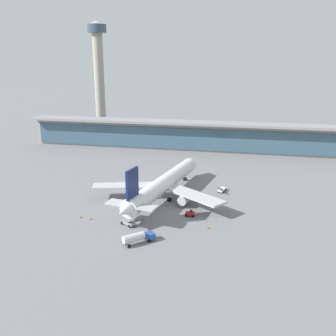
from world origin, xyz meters
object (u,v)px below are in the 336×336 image
object	(u,v)px
service_truck_by_tail_red	(190,214)
service_truck_on_taxiway_blue	(137,237)
control_tower	(99,69)
safety_cone_delta	(208,227)
service_truck_under_wing_grey	(128,223)
safety_cone_bravo	(81,217)
service_truck_near_nose_white	(222,190)
service_truck_at_far_stand_white	(202,199)
safety_cone_charlie	(91,218)
airliner_on_stand	(163,184)
service_truck_mid_apron_blue	(111,185)
safety_cone_alpha	(142,219)

from	to	relation	value
service_truck_by_tail_red	service_truck_on_taxiway_blue	xyz separation A→B (m)	(-10.28, -20.05, 0.83)
control_tower	safety_cone_delta	bearing A→B (deg)	-56.88
service_truck_under_wing_grey	safety_cone_bravo	world-z (taller)	service_truck_under_wing_grey
service_truck_under_wing_grey	service_truck_by_tail_red	world-z (taller)	service_truck_under_wing_grey
service_truck_near_nose_white	service_truck_at_far_stand_white	world-z (taller)	same
service_truck_by_tail_red	safety_cone_bravo	world-z (taller)	service_truck_by_tail_red
service_truck_on_taxiway_blue	service_truck_at_far_stand_white	size ratio (longest dim) A/B	1.25
safety_cone_bravo	service_truck_under_wing_grey	bearing A→B (deg)	-7.28
service_truck_under_wing_grey	control_tower	bearing A→B (deg)	115.43
safety_cone_charlie	airliner_on_stand	bearing A→B (deg)	52.16
service_truck_near_nose_white	airliner_on_stand	bearing A→B (deg)	-148.80
service_truck_on_taxiway_blue	control_tower	size ratio (longest dim) A/B	0.10
service_truck_on_taxiway_blue	control_tower	xyz separation A→B (m)	(-71.17, 147.42, 39.30)
service_truck_by_tail_red	control_tower	world-z (taller)	control_tower
service_truck_by_tail_red	airliner_on_stand	bearing A→B (deg)	131.73
service_truck_mid_apron_blue	service_truck_by_tail_red	world-z (taller)	service_truck_mid_apron_blue
service_truck_mid_apron_blue	safety_cone_charlie	world-z (taller)	service_truck_mid_apron_blue
airliner_on_stand	safety_cone_alpha	bearing A→B (deg)	-95.54
safety_cone_alpha	service_truck_under_wing_grey	bearing A→B (deg)	-120.91
service_truck_on_taxiway_blue	service_truck_under_wing_grey	bearing A→B (deg)	120.28
safety_cone_alpha	safety_cone_charlie	xyz separation A→B (m)	(-14.92, -3.07, 0.00)
service_truck_by_tail_red	safety_cone_bravo	xyz separation A→B (m)	(-31.62, -8.18, -0.56)
service_truck_by_tail_red	safety_cone_delta	distance (m)	9.66
airliner_on_stand	service_truck_near_nose_white	xyz separation A→B (m)	(18.90, 11.45, -4.32)
control_tower	safety_cone_alpha	size ratio (longest dim) A/B	107.58
safety_cone_bravo	safety_cone_charlie	distance (m)	3.43
service_truck_by_tail_red	service_truck_at_far_stand_white	xyz separation A→B (m)	(1.61, 13.53, -0.07)
service_truck_by_tail_red	safety_cone_charlie	bearing A→B (deg)	-163.01
safety_cone_charlie	safety_cone_delta	size ratio (longest dim) A/B	1.00
service_truck_on_taxiway_blue	safety_cone_delta	size ratio (longest dim) A/B	10.99
safety_cone_delta	service_truck_on_taxiway_blue	bearing A→B (deg)	-142.43
service_truck_mid_apron_blue	service_truck_at_far_stand_white	world-z (taller)	same
service_truck_by_tail_red	safety_cone_alpha	size ratio (longest dim) A/B	4.12
safety_cone_charlie	safety_cone_delta	bearing A→B (deg)	2.29
service_truck_on_taxiway_blue	safety_cone_charlie	size ratio (longest dim) A/B	10.99
service_truck_mid_apron_blue	service_truck_on_taxiway_blue	world-z (taller)	service_truck_on_taxiway_blue
service_truck_by_tail_red	safety_cone_bravo	size ratio (longest dim) A/B	4.12
safety_cone_bravo	control_tower	bearing A→B (deg)	110.19
airliner_on_stand	safety_cone_charlie	distance (m)	27.67
service_truck_under_wing_grey	safety_cone_charlie	world-z (taller)	service_truck_under_wing_grey
service_truck_by_tail_red	safety_cone_delta	bearing A→B (deg)	-48.66
airliner_on_stand	service_truck_near_nose_white	distance (m)	22.52
safety_cone_charlie	control_tower	bearing A→B (deg)	111.38
service_truck_under_wing_grey	service_truck_on_taxiway_blue	bearing A→B (deg)	-59.72
service_truck_mid_apron_blue	service_truck_near_nose_white	bearing A→B (deg)	5.03
service_truck_on_taxiway_blue	control_tower	bearing A→B (deg)	115.77
service_truck_on_taxiway_blue	safety_cone_alpha	size ratio (longest dim) A/B	10.99
airliner_on_stand	service_truck_by_tail_red	size ratio (longest dim) A/B	21.10
control_tower	safety_cone_alpha	distance (m)	154.82
service_truck_near_nose_white	safety_cone_delta	size ratio (longest dim) A/B	9.91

